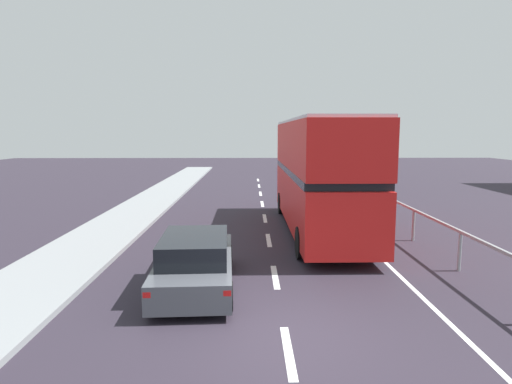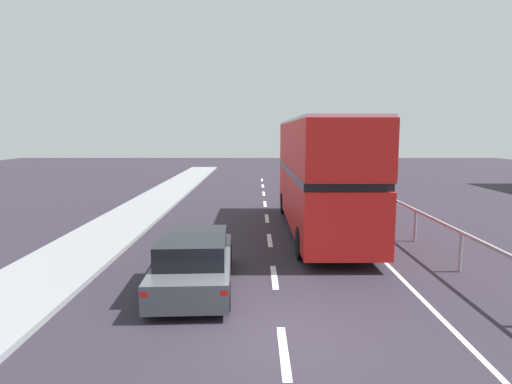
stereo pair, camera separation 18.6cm
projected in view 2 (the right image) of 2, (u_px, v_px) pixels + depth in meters
name	position (u px, v px, depth m)	size (l,w,h in m)	color
ground_plane	(281.00, 335.00, 8.56)	(73.67, 120.00, 0.10)	#2B2430
lane_paint_markings	(322.00, 234.00, 16.87)	(3.53, 46.00, 0.01)	silver
bridge_side_railing	(399.00, 207.00, 17.36)	(0.10, 42.00, 1.16)	gray
double_decker_bus_red	(320.00, 173.00, 16.97)	(2.60, 10.72, 4.36)	red
hatchback_car_near	(193.00, 262.00, 10.98)	(2.02, 4.64, 1.36)	#494C53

